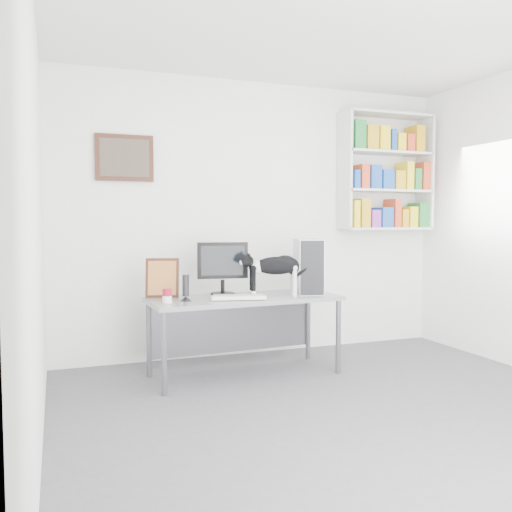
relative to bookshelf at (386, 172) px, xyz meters
name	(u,v)px	position (x,y,z in m)	size (l,w,h in m)	color
room	(364,217)	(-1.40, -1.85, -0.50)	(4.01, 4.01, 2.70)	#57585D
bookshelf	(386,172)	(0.00, 0.00, 0.00)	(1.03, 0.28, 1.24)	silver
wall_art	(125,158)	(-2.70, 0.12, 0.05)	(0.52, 0.04, 0.42)	#442416
desk	(245,336)	(-1.79, -0.59, -1.51)	(1.63, 0.63, 0.68)	gray
monitor	(223,268)	(-1.93, -0.41, -0.93)	(0.44, 0.21, 0.47)	black
keyboard	(238,297)	(-1.89, -0.72, -1.15)	(0.45, 0.17, 0.03)	white
pc_tower	(308,266)	(-1.15, -0.50, -0.93)	(0.22, 0.49, 0.49)	#A8A8AC
speaker	(186,287)	(-2.32, -0.66, -1.06)	(0.10, 0.10, 0.22)	black
leaning_print	(162,277)	(-2.46, -0.39, -1.00)	(0.28, 0.11, 0.35)	#442416
soup_can	(167,296)	(-2.48, -0.71, -1.12)	(0.08, 0.08, 0.11)	maroon
cat	(275,276)	(-1.55, -0.68, -0.99)	(0.58, 0.16, 0.36)	black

